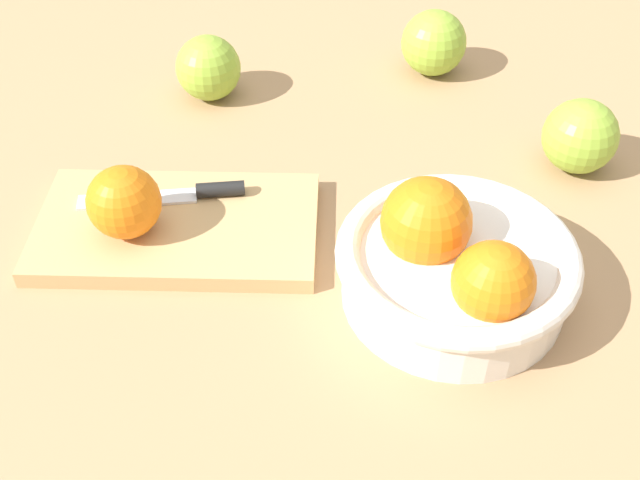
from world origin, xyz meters
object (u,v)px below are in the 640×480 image
Objects in this scene: knife at (185,194)px; apple_front_right at (208,68)px; cutting_board at (177,227)px; apple_mid_left at (580,136)px; orange_on_board at (124,202)px; apple_front_left at (434,43)px; bowl at (454,264)px.

knife is 2.16× the size of apple_front_right.
knife is (-0.00, -0.03, 0.01)m from cutting_board.
apple_front_right reaches higher than cutting_board.
apple_mid_left reaches higher than knife.
orange_on_board is 0.25m from apple_front_right.
orange_on_board is at bearing 47.58° from apple_front_left.
knife is 0.39m from apple_mid_left.
orange_on_board is at bearing 82.12° from apple_front_right.
cutting_board is 1.63× the size of knife.
apple_front_left is 1.01× the size of apple_mid_left.
cutting_board is at bearing 85.22° from knife.
cutting_board is 0.23m from apple_front_right.
bowl reaches higher than knife.
orange_on_board is 0.44m from apple_mid_left.
apple_mid_left is at bearing -162.14° from orange_on_board.
apple_mid_left is (-0.39, 0.11, 0.00)m from apple_front_right.
bowl is 0.25m from cutting_board.
apple_front_left reaches higher than apple_front_right.
apple_front_left is at bearing -165.41° from apple_front_right.
orange_on_board is 0.42m from apple_front_left.
orange_on_board is 0.07m from knife.
apple_front_left is 0.22m from apple_mid_left.
apple_front_right is (0.25, -0.30, -0.00)m from bowl.
apple_front_left is (-0.24, -0.27, 0.02)m from knife.
apple_front_right is at bearing -88.85° from cutting_board.
cutting_board is 3.38× the size of apple_front_left.
apple_mid_left is at bearing -166.96° from knife.
apple_front_right is (-0.03, -0.25, -0.01)m from orange_on_board.
orange_on_board reaches higher than apple_mid_left.
knife is 2.07× the size of apple_front_left.
apple_front_left is at bearing -132.42° from orange_on_board.
apple_mid_left reaches higher than cutting_board.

